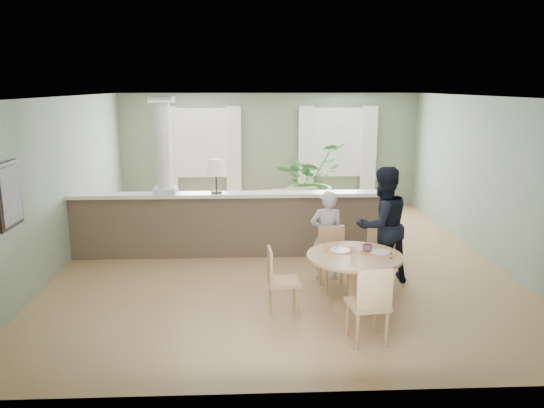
{
  "coord_description": "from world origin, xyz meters",
  "views": [
    {
      "loc": [
        -0.52,
        -8.54,
        2.87
      ],
      "look_at": [
        -0.17,
        -1.0,
        1.18
      ],
      "focal_mm": 35.0,
      "sensor_mm": 36.0,
      "label": 1
    }
  ],
  "objects_px": {
    "chair_far_boy": "(333,255)",
    "man_person": "(382,225)",
    "chair_side": "(278,278)",
    "sofa": "(275,215)",
    "child_person": "(327,235)",
    "chair_near": "(370,302)",
    "chair_far_man": "(381,253)",
    "houseplant": "(310,180)",
    "dining_table": "(355,266)"
  },
  "relations": [
    {
      "from": "chair_side",
      "to": "man_person",
      "type": "height_order",
      "value": "man_person"
    },
    {
      "from": "child_person",
      "to": "chair_near",
      "type": "bearing_deg",
      "value": 95.68
    },
    {
      "from": "houseplant",
      "to": "man_person",
      "type": "bearing_deg",
      "value": -81.35
    },
    {
      "from": "chair_side",
      "to": "child_person",
      "type": "height_order",
      "value": "child_person"
    },
    {
      "from": "chair_far_man",
      "to": "man_person",
      "type": "distance_m",
      "value": 0.43
    },
    {
      "from": "chair_far_boy",
      "to": "sofa",
      "type": "bearing_deg",
      "value": 97.19
    },
    {
      "from": "chair_far_boy",
      "to": "chair_near",
      "type": "distance_m",
      "value": 1.76
    },
    {
      "from": "houseplant",
      "to": "chair_side",
      "type": "bearing_deg",
      "value": -101.0
    },
    {
      "from": "chair_far_man",
      "to": "man_person",
      "type": "height_order",
      "value": "man_person"
    },
    {
      "from": "sofa",
      "to": "chair_far_boy",
      "type": "distance_m",
      "value": 2.83
    },
    {
      "from": "chair_near",
      "to": "child_person",
      "type": "relative_size",
      "value": 0.69
    },
    {
      "from": "chair_side",
      "to": "chair_far_boy",
      "type": "bearing_deg",
      "value": -48.33
    },
    {
      "from": "sofa",
      "to": "chair_side",
      "type": "relative_size",
      "value": 3.32
    },
    {
      "from": "chair_far_man",
      "to": "chair_near",
      "type": "height_order",
      "value": "chair_far_man"
    },
    {
      "from": "sofa",
      "to": "dining_table",
      "type": "distance_m",
      "value": 3.61
    },
    {
      "from": "chair_far_man",
      "to": "chair_side",
      "type": "xyz_separation_m",
      "value": [
        -1.52,
        -0.79,
        -0.04
      ]
    },
    {
      "from": "sofa",
      "to": "man_person",
      "type": "bearing_deg",
      "value": -79.12
    },
    {
      "from": "dining_table",
      "to": "child_person",
      "type": "xyz_separation_m",
      "value": [
        -0.2,
        1.13,
        0.09
      ]
    },
    {
      "from": "man_person",
      "to": "dining_table",
      "type": "bearing_deg",
      "value": 36.66
    },
    {
      "from": "man_person",
      "to": "chair_side",
      "type": "bearing_deg",
      "value": 11.36
    },
    {
      "from": "sofa",
      "to": "chair_near",
      "type": "height_order",
      "value": "chair_near"
    },
    {
      "from": "chair_far_boy",
      "to": "man_person",
      "type": "height_order",
      "value": "man_person"
    },
    {
      "from": "chair_far_boy",
      "to": "houseplant",
      "type": "bearing_deg",
      "value": 80.92
    },
    {
      "from": "dining_table",
      "to": "houseplant",
      "type": "bearing_deg",
      "value": 90.23
    },
    {
      "from": "chair_far_boy",
      "to": "chair_side",
      "type": "xyz_separation_m",
      "value": [
        -0.84,
        -0.84,
        -0.02
      ]
    },
    {
      "from": "dining_table",
      "to": "chair_near",
      "type": "height_order",
      "value": "chair_near"
    },
    {
      "from": "houseplant",
      "to": "chair_far_boy",
      "type": "relative_size",
      "value": 1.87
    },
    {
      "from": "sofa",
      "to": "chair_near",
      "type": "xyz_separation_m",
      "value": [
        0.84,
        -4.49,
        0.1
      ]
    },
    {
      "from": "child_person",
      "to": "man_person",
      "type": "distance_m",
      "value": 0.83
    },
    {
      "from": "chair_side",
      "to": "man_person",
      "type": "bearing_deg",
      "value": -60.25
    },
    {
      "from": "chair_near",
      "to": "chair_side",
      "type": "height_order",
      "value": "chair_near"
    },
    {
      "from": "sofa",
      "to": "chair_far_boy",
      "type": "xyz_separation_m",
      "value": [
        0.7,
        -2.74,
        0.07
      ]
    },
    {
      "from": "dining_table",
      "to": "chair_far_boy",
      "type": "xyz_separation_m",
      "value": [
        -0.16,
        0.76,
        -0.1
      ]
    },
    {
      "from": "child_person",
      "to": "sofa",
      "type": "bearing_deg",
      "value": -73.38
    },
    {
      "from": "chair_near",
      "to": "chair_far_man",
      "type": "bearing_deg",
      "value": -115.66
    },
    {
      "from": "dining_table",
      "to": "chair_far_man",
      "type": "xyz_separation_m",
      "value": [
        0.52,
        0.72,
        -0.07
      ]
    },
    {
      "from": "chair_far_boy",
      "to": "child_person",
      "type": "bearing_deg",
      "value": 88.81
    },
    {
      "from": "chair_far_man",
      "to": "chair_near",
      "type": "relative_size",
      "value": 1.0
    },
    {
      "from": "sofa",
      "to": "child_person",
      "type": "bearing_deg",
      "value": -93.04
    },
    {
      "from": "chair_far_boy",
      "to": "chair_side",
      "type": "bearing_deg",
      "value": -142.22
    },
    {
      "from": "chair_far_boy",
      "to": "chair_far_man",
      "type": "height_order",
      "value": "chair_far_man"
    },
    {
      "from": "chair_far_man",
      "to": "child_person",
      "type": "xyz_separation_m",
      "value": [
        -0.72,
        0.41,
        0.16
      ]
    },
    {
      "from": "chair_near",
      "to": "child_person",
      "type": "xyz_separation_m",
      "value": [
        -0.18,
        2.12,
        0.16
      ]
    },
    {
      "from": "chair_far_man",
      "to": "chair_side",
      "type": "height_order",
      "value": "chair_far_man"
    },
    {
      "from": "chair_near",
      "to": "chair_side",
      "type": "xyz_separation_m",
      "value": [
        -0.97,
        0.91,
        -0.04
      ]
    },
    {
      "from": "chair_side",
      "to": "chair_far_man",
      "type": "bearing_deg",
      "value": -65.69
    },
    {
      "from": "sofa",
      "to": "chair_side",
      "type": "xyz_separation_m",
      "value": [
        -0.13,
        -3.58,
        0.06
      ]
    },
    {
      "from": "chair_far_boy",
      "to": "man_person",
      "type": "distance_m",
      "value": 0.86
    },
    {
      "from": "houseplant",
      "to": "man_person",
      "type": "distance_m",
      "value": 4.03
    },
    {
      "from": "chair_far_boy",
      "to": "chair_near",
      "type": "relative_size",
      "value": 0.95
    }
  ]
}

